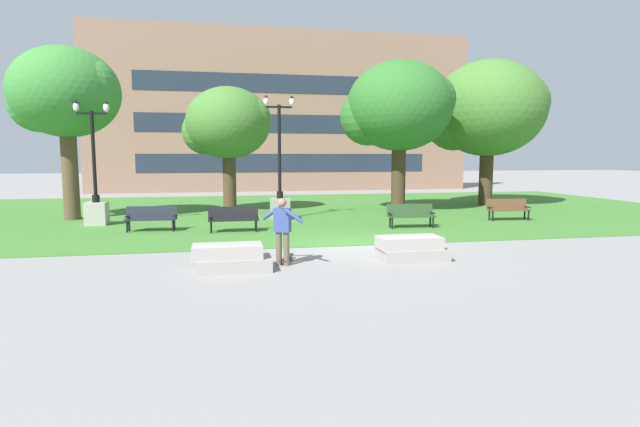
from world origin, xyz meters
The scene contains 17 objects.
ground_plane centered at (0.00, 0.00, 0.00)m, with size 140.00×140.00×0.00m, color gray.
grass_lawn centered at (0.00, 10.00, 0.01)m, with size 40.00×20.00×0.02m, color #3D752D.
concrete_block_center centered at (-3.85, -2.62, 0.31)m, with size 1.87×0.90×0.64m.
concrete_block_left centered at (0.87, -2.31, 0.31)m, with size 1.84×0.90×0.64m.
person_skateboarder centered at (-2.55, -2.27, 0.97)m, with size 0.98×0.99×1.71m.
skateboard centered at (-2.41, -1.89, 0.09)m, with size 0.50×1.03×0.14m.
park_bench_near_left centered at (-6.60, 4.30, 0.54)m, with size 1.83×0.63×0.90m.
park_bench_near_right centered at (3.06, 3.32, 0.54)m, with size 1.83×0.66×0.90m.
park_bench_far_left centered at (7.97, 4.64, 0.54)m, with size 1.84×0.67×0.90m.
park_bench_far_right centered at (-3.65, 3.57, 0.54)m, with size 1.80×0.54×0.90m.
lamp_post_left centered at (-1.58, 6.88, 1.09)m, with size 1.32×0.80×5.30m.
lamp_post_right centered at (-8.97, 6.45, 1.02)m, with size 1.32×0.80×4.88m.
tree_near_left centered at (-3.73, 10.43, 4.28)m, with size 4.30×4.10×6.08m.
tree_far_left centered at (4.47, 8.86, 5.09)m, with size 5.39×5.13×7.34m.
tree_near_right centered at (-10.48, 8.47, 5.33)m, with size 4.67×4.45×7.30m.
tree_far_right centered at (10.37, 10.98, 5.27)m, with size 6.45×6.14×7.94m.
building_facade_distant centered at (0.89, 24.50, 6.18)m, with size 29.74×1.03×12.37m.
Camera 1 is at (-4.01, -14.64, 2.77)m, focal length 28.00 mm.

